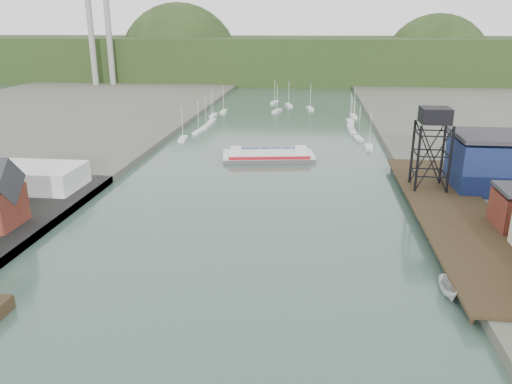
# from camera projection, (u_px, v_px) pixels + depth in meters

# --- Properties ---
(ground) EXTENTS (600.00, 600.00, 0.00)m
(ground) POSITION_uv_depth(u_px,v_px,m) (188.00, 369.00, 50.50)
(ground) COLOR #2F4942
(ground) RESTS_ON ground
(east_pier) EXTENTS (14.00, 70.00, 2.45)m
(east_pier) POSITION_uv_depth(u_px,v_px,m) (454.00, 211.00, 88.23)
(east_pier) COLOR black
(east_pier) RESTS_ON ground
(white_shed) EXTENTS (18.00, 12.00, 4.50)m
(white_shed) POSITION_uv_depth(u_px,v_px,m) (36.00, 177.00, 101.22)
(white_shed) COLOR silver
(white_shed) RESTS_ON west_quay
(lift_tower) EXTENTS (6.50, 6.50, 16.00)m
(lift_tower) POSITION_uv_depth(u_px,v_px,m) (435.00, 121.00, 96.34)
(lift_tower) COLOR black
(lift_tower) RESTS_ON east_pier
(blue_shed) EXTENTS (20.50, 14.50, 11.30)m
(blue_shed) POSITION_uv_depth(u_px,v_px,m) (505.00, 163.00, 99.29)
(blue_shed) COLOR #0E173E
(blue_shed) RESTS_ON east_land
(marina_sailboats) EXTENTS (57.71, 92.65, 0.90)m
(marina_sailboats) POSITION_uv_depth(u_px,v_px,m) (281.00, 121.00, 180.83)
(marina_sailboats) COLOR silver
(marina_sailboats) RESTS_ON ground
(smokestacks) EXTENTS (11.20, 8.20, 60.00)m
(smokestacks) POSITION_uv_depth(u_px,v_px,m) (100.00, 32.00, 271.70)
(smokestacks) COLOR gray
(smokestacks) RESTS_ON ground
(distant_hills) EXTENTS (500.00, 120.00, 80.00)m
(distant_hills) POSITION_uv_depth(u_px,v_px,m) (292.00, 62.00, 331.56)
(distant_hills) COLOR #1F3116
(distant_hills) RESTS_ON ground
(chain_ferry) EXTENTS (24.59, 13.00, 3.37)m
(chain_ferry) POSITION_uv_depth(u_px,v_px,m) (268.00, 156.00, 129.57)
(chain_ferry) COLOR #4B4B4E
(chain_ferry) RESTS_ON ground
(motorboat) EXTENTS (2.13, 5.51, 2.12)m
(motorboat) POSITION_uv_depth(u_px,v_px,m) (449.00, 289.00, 63.76)
(motorboat) COLOR silver
(motorboat) RESTS_ON ground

